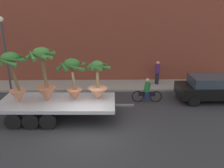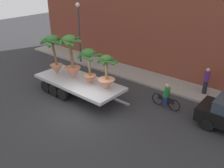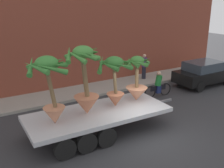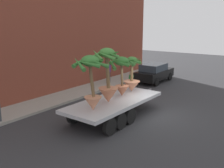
% 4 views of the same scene
% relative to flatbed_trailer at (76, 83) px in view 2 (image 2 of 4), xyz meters
% --- Properties ---
extents(ground_plane, '(60.00, 60.00, 0.00)m').
position_rel_flatbed_trailer_xyz_m(ground_plane, '(1.83, -1.20, -0.77)').
color(ground_plane, '#2D2D30').
extents(sidewalk, '(24.00, 2.20, 0.15)m').
position_rel_flatbed_trailer_xyz_m(sidewalk, '(1.83, 4.90, -0.70)').
color(sidewalk, gray).
rests_on(sidewalk, ground).
extents(building_facade, '(24.00, 1.20, 9.10)m').
position_rel_flatbed_trailer_xyz_m(building_facade, '(1.83, 6.60, 3.78)').
color(building_facade, brown).
rests_on(building_facade, ground).
extents(flatbed_trailer, '(6.98, 2.57, 0.98)m').
position_rel_flatbed_trailer_xyz_m(flatbed_trailer, '(0.00, 0.00, 0.00)').
color(flatbed_trailer, '#B7BABF').
rests_on(flatbed_trailer, ground).
extents(potted_palm_rear, '(1.27, 1.30, 2.06)m').
position_rel_flatbed_trailer_xyz_m(potted_palm_rear, '(2.36, 0.24, 1.10)').
color(potted_palm_rear, tan).
rests_on(potted_palm_rear, flatbed_trailer).
extents(potted_palm_middle, '(1.60, 1.52, 2.59)m').
position_rel_flatbed_trailer_xyz_m(potted_palm_middle, '(-1.74, -0.14, 1.70)').
color(potted_palm_middle, tan).
rests_on(potted_palm_middle, flatbed_trailer).
extents(potted_palm_front, '(1.55, 1.44, 2.79)m').
position_rel_flatbed_trailer_xyz_m(potted_palm_front, '(-0.29, 0.04, 1.49)').
color(potted_palm_front, '#C17251').
rests_on(potted_palm_front, flatbed_trailer).
extents(potted_palm_extra, '(1.53, 1.57, 2.20)m').
position_rel_flatbed_trailer_xyz_m(potted_palm_extra, '(1.11, 0.12, 1.48)').
color(potted_palm_extra, '#B26647').
rests_on(potted_palm_extra, flatbed_trailer).
extents(cyclist, '(1.84, 0.36, 1.54)m').
position_rel_flatbed_trailer_xyz_m(cyclist, '(5.25, 2.08, -0.10)').
color(cyclist, black).
rests_on(cyclist, ground).
extents(pedestrian_near_gate, '(0.36, 0.36, 1.71)m').
position_rel_flatbed_trailer_xyz_m(pedestrian_near_gate, '(6.44, 4.98, 0.27)').
color(pedestrian_near_gate, black).
rests_on(pedestrian_near_gate, sidewalk).
extents(street_lamp, '(0.36, 0.36, 4.83)m').
position_rel_flatbed_trailer_xyz_m(street_lamp, '(-3.84, 4.10, 2.46)').
color(street_lamp, '#383D42').
rests_on(street_lamp, sidewalk).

